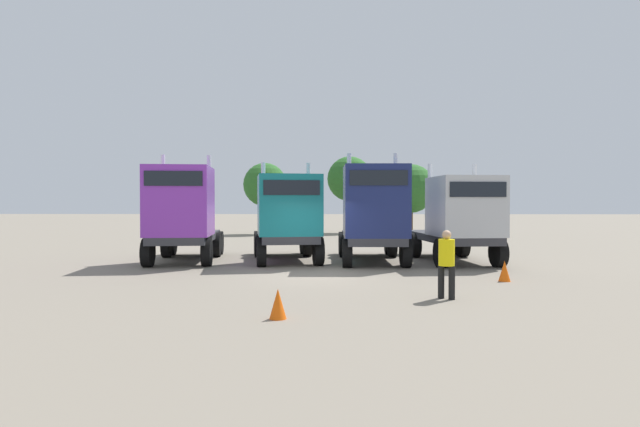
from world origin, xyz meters
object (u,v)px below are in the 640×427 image
at_px(semi_truck_purple, 182,213).
at_px(semi_truck_teal, 287,217).
at_px(semi_truck_navy, 374,214).
at_px(visitor_in_hivis, 447,259).
at_px(traffic_cone_near, 278,304).
at_px(traffic_cone_mid, 505,271).
at_px(semi_truck_silver, 459,218).

bearing_deg(semi_truck_purple, semi_truck_teal, 87.27).
bearing_deg(semi_truck_purple, semi_truck_navy, 82.35).
distance_m(visitor_in_hivis, traffic_cone_near, 4.66).
bearing_deg(semi_truck_navy, semi_truck_purple, -91.68).
relative_size(semi_truck_teal, traffic_cone_near, 9.77).
height_order(semi_truck_navy, traffic_cone_near, semi_truck_navy).
height_order(semi_truck_teal, visitor_in_hivis, semi_truck_teal).
bearing_deg(traffic_cone_mid, visitor_in_hivis, -129.81).
bearing_deg(visitor_in_hivis, semi_truck_teal, 65.94).
bearing_deg(semi_truck_silver, traffic_cone_mid, -2.90).
xyz_separation_m(semi_truck_teal, semi_truck_silver, (6.88, -0.20, -0.03)).
bearing_deg(semi_truck_teal, semi_truck_navy, 73.19).
distance_m(semi_truck_purple, traffic_cone_near, 10.99).
height_order(semi_truck_teal, traffic_cone_near, semi_truck_teal).
relative_size(semi_truck_navy, traffic_cone_mid, 9.68).
height_order(semi_truck_purple, semi_truck_silver, semi_truck_purple).
height_order(semi_truck_teal, traffic_cone_mid, semi_truck_teal).
distance_m(traffic_cone_near, traffic_cone_mid, 8.30).
xyz_separation_m(semi_truck_navy, traffic_cone_near, (-2.76, -9.58, -1.67)).
bearing_deg(semi_truck_silver, traffic_cone_near, -38.55).
xyz_separation_m(visitor_in_hivis, traffic_cone_near, (-4.00, -2.29, -0.69)).
relative_size(semi_truck_silver, visitor_in_hivis, 3.64).
height_order(semi_truck_teal, semi_truck_silver, semi_truck_teal).
bearing_deg(semi_truck_purple, traffic_cone_mid, 61.64).
xyz_separation_m(semi_truck_navy, semi_truck_silver, (3.41, 0.20, -0.15)).
relative_size(semi_truck_silver, traffic_cone_mid, 9.92).
height_order(visitor_in_hivis, traffic_cone_near, visitor_in_hivis).
bearing_deg(semi_truck_navy, semi_truck_teal, -97.66).
relative_size(semi_truck_navy, semi_truck_silver, 0.98).
distance_m(semi_truck_teal, traffic_cone_near, 10.13).
relative_size(semi_truck_purple, traffic_cone_near, 9.63).
bearing_deg(semi_truck_teal, traffic_cone_near, -6.15).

